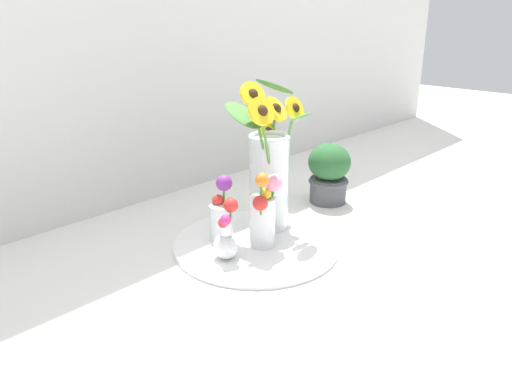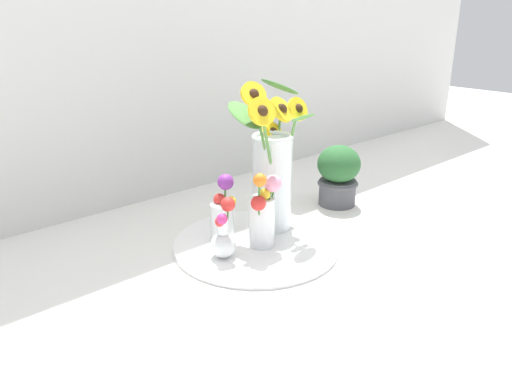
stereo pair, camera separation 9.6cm
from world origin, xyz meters
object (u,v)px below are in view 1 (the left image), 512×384
Objects in this scene: serving_tray at (256,245)px; potted_plant at (329,172)px; vase_bulb_right at (226,237)px; vase_small_center at (263,213)px; vase_small_back at (221,213)px; mason_jar_sunflowers at (269,171)px.

serving_tray is 0.40m from potted_plant.
potted_plant reaches higher than vase_bulb_right.
vase_small_center reaches higher than vase_small_back.
vase_small_center is 0.12m from vase_bulb_right.
vase_small_back is at bearing 110.38° from vase_small_center.
vase_small_back is at bearing 118.14° from serving_tray.
vase_small_back is 0.89× the size of potted_plant.
serving_tray is 1.03× the size of mason_jar_sunflowers.
mason_jar_sunflowers is 0.24m from vase_bulb_right.
mason_jar_sunflowers is at bearing 24.71° from serving_tray.
potted_plant is at bearing 8.60° from serving_tray.
potted_plant is at bearing 3.02° from mason_jar_sunflowers.
vase_bulb_right is at bearing -172.13° from potted_plant.
vase_small_center is 1.09× the size of potted_plant.
vase_small_center is at bearing -167.48° from potted_plant.
vase_bulb_right reaches higher than serving_tray.
vase_small_back is at bearing 53.13° from vase_bulb_right.
vase_small_back is at bearing 164.68° from mason_jar_sunflowers.
serving_tray is at bearing 84.43° from vase_small_center.
serving_tray is 0.12m from vase_small_back.
serving_tray is at bearing 5.29° from vase_bulb_right.
vase_bulb_right is at bearing 170.71° from vase_small_center.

